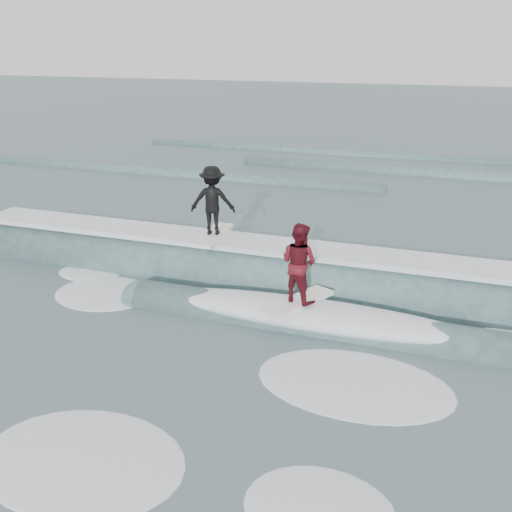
% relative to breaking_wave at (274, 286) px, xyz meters
% --- Properties ---
extents(ground, '(160.00, 160.00, 0.00)m').
position_rel_breaking_wave_xyz_m(ground, '(-0.29, -2.65, -0.05)').
color(ground, '#3E535B').
rests_on(ground, ground).
extents(breaking_wave, '(21.70, 3.83, 2.10)m').
position_rel_breaking_wave_xyz_m(breaking_wave, '(0.00, 0.00, 0.00)').
color(breaking_wave, '#335155').
rests_on(breaking_wave, ground).
extents(surfer_black, '(1.36, 2.02, 1.99)m').
position_rel_breaking_wave_xyz_m(surfer_black, '(-1.88, 0.35, 2.05)').
color(surfer_black, white).
rests_on(surfer_black, ground).
extents(surfer_red, '(1.37, 2.04, 1.96)m').
position_rel_breaking_wave_xyz_m(surfer_red, '(1.15, -1.85, 1.42)').
color(surfer_red, white).
rests_on(surfer_red, ground).
extents(whitewater, '(13.99, 8.30, 0.10)m').
position_rel_breaking_wave_xyz_m(whitewater, '(1.08, -4.15, -0.05)').
color(whitewater, white).
rests_on(whitewater, ground).
extents(far_swells, '(36.03, 8.65, 0.80)m').
position_rel_breaking_wave_xyz_m(far_swells, '(-1.83, 15.00, -0.05)').
color(far_swells, '#335155').
rests_on(far_swells, ground).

